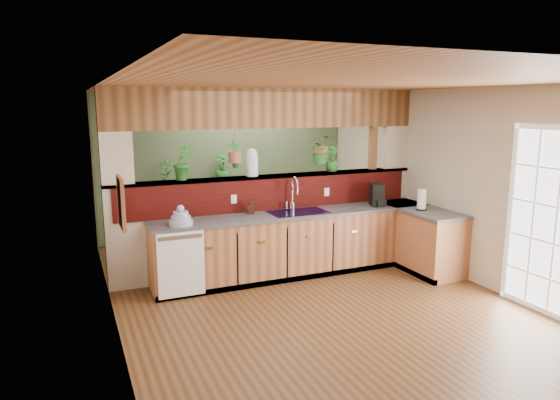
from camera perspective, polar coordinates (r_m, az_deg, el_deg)
name	(u,v)px	position (r m, az deg, el deg)	size (l,w,h in m)	color
ground	(313,300)	(6.30, 3.82, -11.35)	(4.60, 7.00, 0.01)	#4F3018
ceiling	(316,85)	(5.84, 4.14, 13.01)	(4.60, 7.00, 0.01)	brown
wall_back	(227,165)	(9.15, -6.12, 4.01)	(4.60, 0.02, 2.60)	beige
wall_left	(111,213)	(5.30, -18.71, -1.43)	(0.02, 7.00, 2.60)	beige
wall_right	(464,185)	(7.27, 20.33, 1.64)	(0.02, 7.00, 2.60)	beige
pass_through_partition	(273,189)	(7.17, -0.76, 1.32)	(4.60, 0.21, 2.60)	beige
pass_through_ledge	(271,176)	(7.13, -0.99, 2.72)	(4.60, 0.21, 0.04)	brown
header_beam	(271,108)	(7.06, -1.02, 10.42)	(4.60, 0.15, 0.55)	brown
sage_backwall	(227,165)	(9.13, -6.09, 4.00)	(4.55, 0.02, 2.55)	#586D4B
countertop	(338,241)	(7.26, 6.64, -4.64)	(4.14, 1.52, 0.90)	brown
dishwasher	(181,264)	(6.27, -11.23, -7.21)	(0.58, 0.03, 0.82)	white
navy_sink	(298,218)	(6.99, 2.09, -2.02)	(0.82, 0.50, 0.18)	black
french_door	(544,223)	(6.43, 27.95, -2.35)	(0.06, 1.02, 2.16)	white
framed_print	(121,203)	(4.48, -17.68, -0.29)	(0.04, 0.35, 0.45)	brown
faucet	(293,192)	(7.06, 1.54, 0.92)	(0.21, 0.21, 0.49)	#B7B7B2
dish_stack	(181,219)	(6.31, -11.27, -2.14)	(0.30, 0.30, 0.26)	#9CABC9
soap_dispenser	(251,207)	(6.85, -3.34, -0.75)	(0.09, 0.09, 0.20)	#3A2015
coffee_maker	(377,196)	(7.52, 11.03, 0.49)	(0.18, 0.30, 0.33)	black
paper_towel	(422,200)	(7.37, 15.89, 0.01)	(0.15, 0.15, 0.32)	black
glass_jar	(252,162)	(7.00, -3.24, 4.32)	(0.17, 0.17, 0.39)	silver
ledge_plant_left	(183,162)	(6.72, -11.01, 4.28)	(0.27, 0.21, 0.48)	#266423
ledge_plant_right	(332,159)	(7.53, 5.96, 4.71)	(0.21, 0.21, 0.38)	#266423
hanging_plant_a	(235,146)	(6.89, -5.20, 6.20)	(0.22, 0.18, 0.50)	brown
hanging_plant_b	(321,137)	(7.41, 4.74, 7.14)	(0.41, 0.36, 0.55)	brown
shelving_console	(202,213)	(8.90, -8.87, -1.47)	(1.62, 0.43, 1.08)	black
shelf_plant_a	(166,173)	(8.64, -12.87, 3.07)	(0.22, 0.15, 0.42)	#266423
shelf_plant_b	(222,168)	(8.87, -6.60, 3.66)	(0.27, 0.27, 0.48)	#266423
floor_plant	(288,224)	(8.72, 0.95, -2.74)	(0.59, 0.52, 0.66)	#266423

